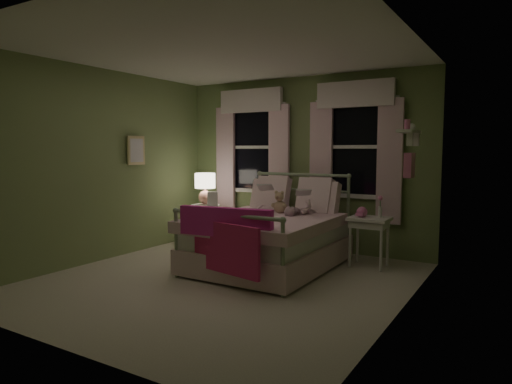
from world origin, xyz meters
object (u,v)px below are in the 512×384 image
Objects in this scene: child_left at (267,189)px; teddy_bear at (280,204)px; nightstand_left at (205,219)px; bed at (270,237)px; nightstand_right at (369,225)px; table_lamp at (205,185)px; child_right at (304,192)px.

child_left reaches higher than teddy_bear.
nightstand_left is at bearing 1.44° from child_left.
bed reaches higher than nightstand_right.
child_left is 1.46m from nightstand_right.
table_lamp is 2.63m from nightstand_right.
nightstand_left is 0.54m from table_lamp.
table_lamp is at bearing 1.44° from child_left.
teddy_bear reaches higher than nightstand_right.
child_right is 1.19× the size of nightstand_left.
bed is 3.13× the size of nightstand_left.
bed is 1.28m from nightstand_right.
child_left is 0.56m from child_right.
child_right reaches higher than nightstand_right.
teddy_bear is at bearing 159.77° from child_left.
nightstand_left is at bearing 167.71° from teddy_bear.
child_left is 1.21× the size of nightstand_left.
child_right is at bearing -170.73° from child_left.
child_left reaches higher than nightstand_left.
table_lamp is (-1.77, 0.17, -0.00)m from child_right.
table_lamp is at bearing 0.00° from nightstand_left.
child_right is 1.21× the size of nightstand_right.
child_left reaches higher than table_lamp.
nightstand_right is at bearing 29.66° from bed.
child_right reaches higher than teddy_bear.
bed is 2.63× the size of child_right.
nightstand_left and nightstand_right have the same top height.
child_left is 1.23× the size of nightstand_right.
bed is 2.59× the size of child_left.
teddy_bear is (0.28, -0.16, -0.17)m from child_left.
bed is at bearing 132.87° from child_left.
nightstand_left is at bearing 0.00° from table_lamp.
bed is 6.74× the size of teddy_bear.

